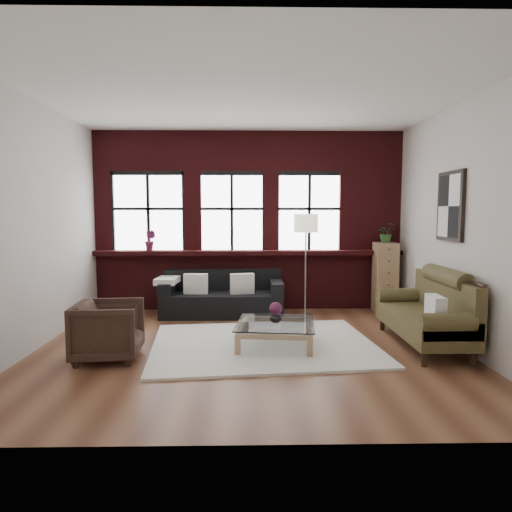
{
  "coord_description": "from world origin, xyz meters",
  "views": [
    {
      "loc": [
        -0.03,
        -5.83,
        1.78
      ],
      "look_at": [
        0.1,
        0.6,
        1.15
      ],
      "focal_mm": 32.0,
      "sensor_mm": 36.0,
      "label": 1
    }
  ],
  "objects_px": {
    "vase": "(276,317)",
    "floor_lamp": "(306,261)",
    "vintage_settee": "(423,308)",
    "coffee_table": "(276,335)",
    "drawer_chest": "(385,277)",
    "dark_sofa": "(222,294)",
    "armchair": "(109,330)"
  },
  "relations": [
    {
      "from": "vase",
      "to": "floor_lamp",
      "type": "distance_m",
      "value": 1.92
    },
    {
      "from": "vintage_settee",
      "to": "vase",
      "type": "relative_size",
      "value": 12.22
    },
    {
      "from": "coffee_table",
      "to": "floor_lamp",
      "type": "relative_size",
      "value": 0.53
    },
    {
      "from": "coffee_table",
      "to": "floor_lamp",
      "type": "bearing_deg",
      "value": 70.65
    },
    {
      "from": "drawer_chest",
      "to": "coffee_table",
      "type": "bearing_deg",
      "value": -134.61
    },
    {
      "from": "floor_lamp",
      "to": "drawer_chest",
      "type": "bearing_deg",
      "value": 14.01
    },
    {
      "from": "dark_sofa",
      "to": "vase",
      "type": "bearing_deg",
      "value": -66.85
    },
    {
      "from": "vintage_settee",
      "to": "drawer_chest",
      "type": "relative_size",
      "value": 1.53
    },
    {
      "from": "dark_sofa",
      "to": "vintage_settee",
      "type": "relative_size",
      "value": 1.09
    },
    {
      "from": "dark_sofa",
      "to": "vase",
      "type": "height_order",
      "value": "dark_sofa"
    },
    {
      "from": "dark_sofa",
      "to": "coffee_table",
      "type": "relative_size",
      "value": 2.05
    },
    {
      "from": "coffee_table",
      "to": "vase",
      "type": "xyz_separation_m",
      "value": [
        0.0,
        0.0,
        0.24
      ]
    },
    {
      "from": "dark_sofa",
      "to": "drawer_chest",
      "type": "distance_m",
      "value": 2.9
    },
    {
      "from": "floor_lamp",
      "to": "dark_sofa",
      "type": "bearing_deg",
      "value": 174.68
    },
    {
      "from": "dark_sofa",
      "to": "vintage_settee",
      "type": "height_order",
      "value": "vintage_settee"
    },
    {
      "from": "vintage_settee",
      "to": "floor_lamp",
      "type": "relative_size",
      "value": 1.0
    },
    {
      "from": "armchair",
      "to": "floor_lamp",
      "type": "bearing_deg",
      "value": -54.8
    },
    {
      "from": "dark_sofa",
      "to": "drawer_chest",
      "type": "relative_size",
      "value": 1.67
    },
    {
      "from": "coffee_table",
      "to": "vintage_settee",
      "type": "bearing_deg",
      "value": 0.61
    },
    {
      "from": "coffee_table",
      "to": "vase",
      "type": "distance_m",
      "value": 0.24
    },
    {
      "from": "dark_sofa",
      "to": "vintage_settee",
      "type": "bearing_deg",
      "value": -33.89
    },
    {
      "from": "vintage_settee",
      "to": "coffee_table",
      "type": "distance_m",
      "value": 1.98
    },
    {
      "from": "vintage_settee",
      "to": "floor_lamp",
      "type": "height_order",
      "value": "floor_lamp"
    },
    {
      "from": "coffee_table",
      "to": "vase",
      "type": "height_order",
      "value": "vase"
    },
    {
      "from": "dark_sofa",
      "to": "armchair",
      "type": "bearing_deg",
      "value": -118.17
    },
    {
      "from": "vintage_settee",
      "to": "floor_lamp",
      "type": "distance_m",
      "value": 2.22
    },
    {
      "from": "vintage_settee",
      "to": "coffee_table",
      "type": "bearing_deg",
      "value": -179.39
    },
    {
      "from": "drawer_chest",
      "to": "floor_lamp",
      "type": "relative_size",
      "value": 0.65
    },
    {
      "from": "armchair",
      "to": "vintage_settee",
      "type": "bearing_deg",
      "value": -87.6
    },
    {
      "from": "dark_sofa",
      "to": "armchair",
      "type": "relative_size",
      "value": 2.65
    },
    {
      "from": "vintage_settee",
      "to": "armchair",
      "type": "height_order",
      "value": "vintage_settee"
    },
    {
      "from": "armchair",
      "to": "drawer_chest",
      "type": "relative_size",
      "value": 0.63
    }
  ]
}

